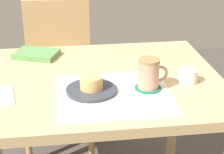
# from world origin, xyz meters

# --- Properties ---
(dining_table) EXTENTS (1.02, 0.75, 0.74)m
(dining_table) POSITION_xyz_m (0.00, 0.00, 0.65)
(dining_table) COLOR tan
(dining_table) RESTS_ON ground_plane
(wooden_chair) EXTENTS (0.44, 0.44, 0.86)m
(wooden_chair) POSITION_xyz_m (-0.13, 0.74, 0.47)
(wooden_chair) COLOR tan
(wooden_chair) RESTS_ON ground_plane
(placemat) EXTENTS (0.40, 0.36, 0.00)m
(placemat) POSITION_xyz_m (0.07, -0.15, 0.75)
(placemat) COLOR silver
(placemat) RESTS_ON dining_table
(pastry_plate) EXTENTS (0.18, 0.18, 0.01)m
(pastry_plate) POSITION_xyz_m (-0.00, -0.12, 0.75)
(pastry_plate) COLOR #333842
(pastry_plate) RESTS_ON placemat
(pastry) EXTENTS (0.08, 0.08, 0.05)m
(pastry) POSITION_xyz_m (-0.00, -0.12, 0.78)
(pastry) COLOR #E0A860
(pastry) RESTS_ON pastry_plate
(coffee_coaster) EXTENTS (0.10, 0.10, 0.00)m
(coffee_coaster) POSITION_xyz_m (0.20, -0.13, 0.75)
(coffee_coaster) COLOR #196B4C
(coffee_coaster) RESTS_ON placemat
(coffee_mug) EXTENTS (0.11, 0.08, 0.11)m
(coffee_mug) POSITION_xyz_m (0.20, -0.13, 0.81)
(coffee_mug) COLOR tan
(coffee_mug) RESTS_ON coffee_coaster
(sugar_bowl) EXTENTS (0.07, 0.07, 0.05)m
(sugar_bowl) POSITION_xyz_m (0.36, -0.08, 0.77)
(sugar_bowl) COLOR white
(sugar_bowl) RESTS_ON dining_table
(small_book) EXTENTS (0.21, 0.18, 0.02)m
(small_book) POSITION_xyz_m (-0.21, 0.26, 0.76)
(small_book) COLOR #598C4C
(small_book) RESTS_ON dining_table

